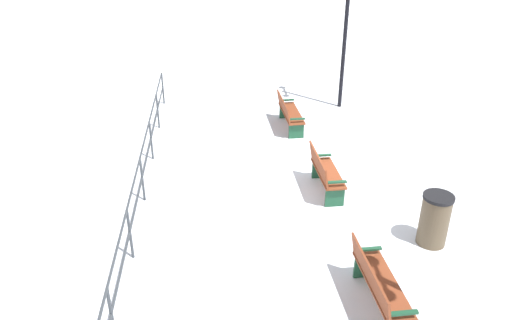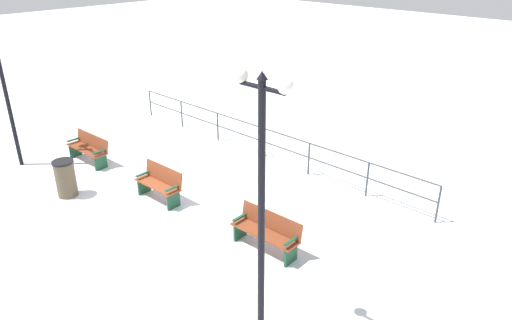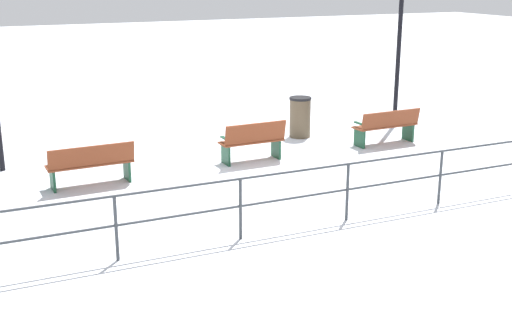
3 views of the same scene
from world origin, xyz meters
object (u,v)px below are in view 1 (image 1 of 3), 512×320
(bench_nearest, at_px, (378,284))
(bench_third, at_px, (289,112))
(trash_bin, at_px, (434,219))
(bench_second, at_px, (325,172))
(lamppost_middle, at_px, (347,7))

(bench_nearest, bearing_deg, bench_third, 90.37)
(bench_nearest, distance_m, trash_bin, 2.16)
(bench_nearest, relative_size, bench_second, 1.15)
(bench_second, height_order, bench_third, bench_second)
(bench_nearest, distance_m, bench_second, 3.53)
(bench_nearest, relative_size, bench_third, 1.00)
(bench_third, bearing_deg, lamppost_middle, 37.39)
(lamppost_middle, distance_m, trash_bin, 7.46)
(bench_nearest, xyz_separation_m, lamppost_middle, (1.55, 8.57, 2.53))
(bench_third, bearing_deg, bench_second, -88.24)
(bench_second, distance_m, bench_third, 3.54)
(bench_third, relative_size, trash_bin, 1.65)
(bench_third, distance_m, trash_bin, 5.82)
(bench_third, bearing_deg, bench_nearest, -89.76)
(bench_third, height_order, lamppost_middle, lamppost_middle)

